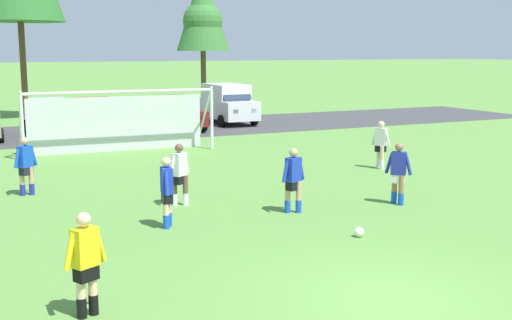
# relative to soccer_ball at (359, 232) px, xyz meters

# --- Properties ---
(ground_plane) EXTENTS (400.00, 400.00, 0.00)m
(ground_plane) POSITION_rel_soccer_ball_xyz_m (-1.59, 11.75, -0.11)
(ground_plane) COLOR #598C3D
(parking_lot_strip) EXTENTS (52.00, 8.40, 0.01)m
(parking_lot_strip) POSITION_rel_soccer_ball_xyz_m (-1.59, 21.06, -0.11)
(parking_lot_strip) COLOR #3D3D3F
(parking_lot_strip) RESTS_ON ground
(soccer_ball) EXTENTS (0.22, 0.22, 0.22)m
(soccer_ball) POSITION_rel_soccer_ball_xyz_m (0.00, 0.00, 0.00)
(soccer_ball) COLOR white
(soccer_ball) RESTS_ON ground
(soccer_goal) EXTENTS (7.49, 2.24, 2.57)m
(soccer_goal) POSITION_rel_soccer_ball_xyz_m (-1.79, 14.22, 1.18)
(soccer_goal) COLOR white
(soccer_goal) RESTS_ON ground
(referee) EXTENTS (0.73, 0.39, 1.64)m
(referee) POSITION_rel_soccer_ball_xyz_m (-6.21, -1.80, 0.71)
(referee) COLOR beige
(referee) RESTS_ON ground
(player_striker_near) EXTENTS (0.29, 0.72, 1.64)m
(player_striker_near) POSITION_rel_soccer_ball_xyz_m (-3.53, 2.55, 0.71)
(player_striker_near) COLOR beige
(player_striker_near) RESTS_ON ground
(player_midfield_center) EXTENTS (0.40, 0.71, 1.64)m
(player_midfield_center) POSITION_rel_soccer_ball_xyz_m (5.42, 6.65, 0.71)
(player_midfield_center) COLOR beige
(player_midfield_center) RESTS_ON ground
(player_defender_far) EXTENTS (0.70, 0.42, 1.64)m
(player_defender_far) POSITION_rel_soccer_ball_xyz_m (-6.05, 7.50, 0.71)
(player_defender_far) COLOR tan
(player_defender_far) RESTS_ON ground
(player_winger_left) EXTENTS (0.74, 0.36, 1.64)m
(player_winger_left) POSITION_rel_soccer_ball_xyz_m (-0.26, 2.52, 0.71)
(player_winger_left) COLOR tan
(player_winger_left) RESTS_ON ground
(player_winger_right) EXTENTS (0.52, 0.64, 1.64)m
(player_winger_right) POSITION_rel_soccer_ball_xyz_m (2.67, 2.13, 0.71)
(player_winger_right) COLOR #936B4C
(player_winger_right) RESTS_ON ground
(player_trailing_back) EXTENTS (0.70, 0.41, 1.64)m
(player_trailing_back) POSITION_rel_soccer_ball_xyz_m (-2.57, 4.47, 0.71)
(player_trailing_back) COLOR brown
(player_trailing_back) RESTS_ON ground
(parked_car_slot_center_left) EXTENTS (2.04, 4.20, 1.72)m
(parked_car_slot_center_left) POSITION_rel_soccer_ball_xyz_m (-3.51, 21.03, 0.77)
(parked_car_slot_center_left) COLOR #B2B2BC
(parked_car_slot_center_left) RESTS_ON ground
(parked_car_slot_center) EXTENTS (2.07, 4.22, 1.72)m
(parked_car_slot_center) POSITION_rel_soccer_ball_xyz_m (-1.31, 20.37, 0.77)
(parked_car_slot_center) COLOR red
(parked_car_slot_center) RESTS_ON ground
(parked_car_slot_center_right) EXTENTS (2.11, 4.24, 1.72)m
(parked_car_slot_center_right) POSITION_rel_soccer_ball_xyz_m (2.64, 20.14, 0.77)
(parked_car_slot_center_right) COLOR maroon
(parked_car_slot_center_right) RESTS_ON ground
(parked_car_slot_right) EXTENTS (2.16, 4.61, 2.16)m
(parked_car_slot_right) POSITION_rel_soccer_ball_xyz_m (6.12, 21.77, 1.00)
(parked_car_slot_right) COLOR silver
(parked_car_slot_right) RESTS_ON ground
(tree_center_back) EXTENTS (3.56, 3.56, 9.48)m
(tree_center_back) POSITION_rel_soccer_ball_xyz_m (8.03, 30.34, 6.40)
(tree_center_back) COLOR brown
(tree_center_back) RESTS_ON ground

